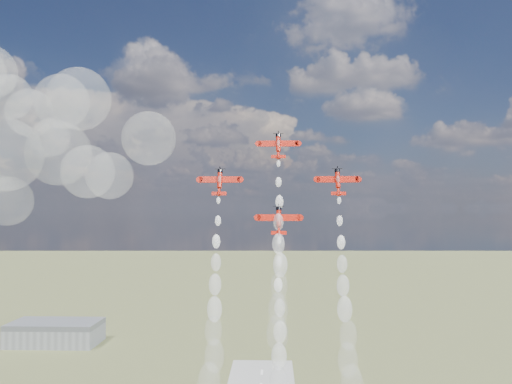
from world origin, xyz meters
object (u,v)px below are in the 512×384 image
at_px(plane_lead, 278,145).
at_px(plane_slot, 279,220).
at_px(plane_left, 220,182).
at_px(plane_right, 338,181).
at_px(hangar, 55,333).

distance_m(plane_lead, plane_slot, 22.01).
distance_m(plane_left, plane_right, 31.44).
bearing_deg(plane_lead, hangar, 128.08).
bearing_deg(plane_right, plane_left, 180.00).
bearing_deg(plane_left, hangar, 123.77).
height_order(hangar, plane_slot, plane_slot).
xyz_separation_m(plane_lead, plane_left, (-15.72, -4.27, -10.14)).
height_order(plane_lead, plane_left, plane_lead).
relative_size(hangar, plane_left, 4.54).
distance_m(plane_lead, plane_right, 19.19).
bearing_deg(plane_right, plane_lead, 164.81).
relative_size(plane_right, plane_slot, 1.00).
bearing_deg(hangar, plane_right, -49.37).
xyz_separation_m(hangar, plane_lead, (126.84, -161.89, 88.83)).
bearing_deg(plane_left, plane_lead, 15.19).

